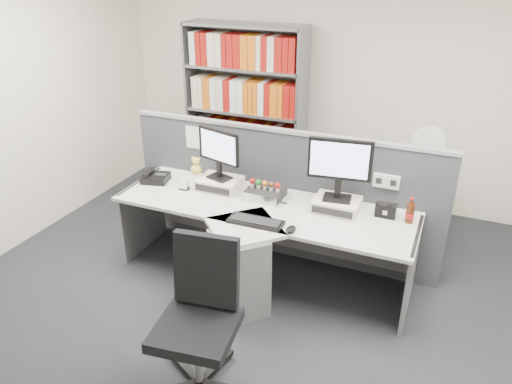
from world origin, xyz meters
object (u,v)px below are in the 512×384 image
at_px(desktop_pc, 265,193).
at_px(desk_calendar, 184,185).
at_px(keyboard, 256,222).
at_px(shelving_unit, 245,114).
at_px(monitor_left, 219,150).
at_px(monitor_right, 340,164).
at_px(desk, 253,244).
at_px(desk_fan, 428,146).
at_px(mouse, 291,229).
at_px(desk_phone, 155,177).
at_px(office_chair, 200,315).
at_px(cola_bottle, 410,213).
at_px(filing_cabinet, 418,210).
at_px(speaker, 386,210).

relative_size(desktop_pc, desk_calendar, 2.92).
height_order(keyboard, shelving_unit, shelving_unit).
distance_m(monitor_left, shelving_unit, 1.52).
bearing_deg(shelving_unit, monitor_right, -44.39).
bearing_deg(desk, desk_fan, 49.38).
xyz_separation_m(mouse, desk_fan, (0.83, 1.51, 0.29)).
bearing_deg(mouse, desk_phone, 165.15).
distance_m(mouse, desk_phone, 1.56).
xyz_separation_m(desk_fan, office_chair, (-1.10, -2.49, -0.47)).
xyz_separation_m(cola_bottle, filing_cabinet, (0.01, 1.00, -0.45)).
bearing_deg(keyboard, desk, 123.01).
xyz_separation_m(desk, keyboard, (0.06, -0.09, 0.28)).
distance_m(desk, mouse, 0.48).
relative_size(cola_bottle, shelving_unit, 0.11).
bearing_deg(desk_fan, monitor_right, -120.72).
bearing_deg(speaker, desk_phone, -176.18).
bearing_deg(desk_phone, office_chair, -48.05).
xyz_separation_m(monitor_left, desk_fan, (1.70, 1.02, -0.06)).
distance_m(keyboard, cola_bottle, 1.23).
xyz_separation_m(desk, monitor_right, (0.60, 0.38, 0.68)).
bearing_deg(cola_bottle, monitor_left, -179.35).
relative_size(monitor_left, mouse, 4.00).
xyz_separation_m(desk, desk_calendar, (-0.79, 0.23, 0.31)).
bearing_deg(desk, keyboard, -56.99).
relative_size(keyboard, cola_bottle, 2.08).
bearing_deg(speaker, monitor_right, -173.41).
bearing_deg(desk_calendar, speaker, 6.27).
bearing_deg(desk, cola_bottle, 18.70).
relative_size(keyboard, shelving_unit, 0.23).
bearing_deg(desk_calendar, cola_bottle, 4.89).
bearing_deg(desk, mouse, -17.21).
distance_m(desk_calendar, filing_cabinet, 2.35).
bearing_deg(monitor_right, office_chair, -108.68).
height_order(cola_bottle, filing_cabinet, cola_bottle).
bearing_deg(desk_fan, desk, -130.62).
relative_size(monitor_left, keyboard, 1.02).
xyz_separation_m(desk_calendar, cola_bottle, (1.98, 0.17, 0.03)).
bearing_deg(desktop_pc, desk, -83.03).
height_order(monitor_left, speaker, monitor_left).
bearing_deg(desk_fan, office_chair, -113.87).
height_order(desk_phone, office_chair, office_chair).
xyz_separation_m(monitor_left, speaker, (1.50, 0.05, -0.32)).
relative_size(desk_phone, desk_calendar, 2.64).
bearing_deg(desk_phone, desk, -14.08).
bearing_deg(desk_calendar, desk, -16.37).
distance_m(monitor_right, office_chair, 1.66).
height_order(monitor_right, cola_bottle, monitor_right).
distance_m(desktop_pc, desk_phone, 1.10).
bearing_deg(filing_cabinet, cola_bottle, -90.60).
xyz_separation_m(keyboard, office_chair, (0.04, -1.00, -0.17)).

